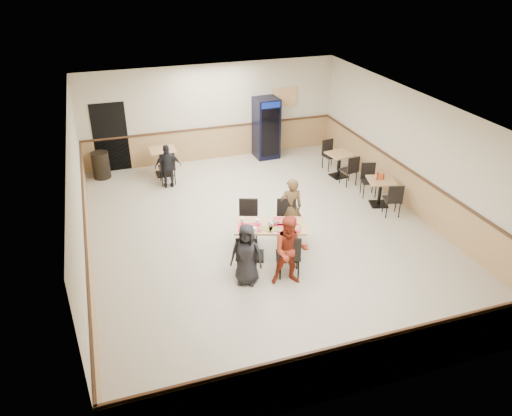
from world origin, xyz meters
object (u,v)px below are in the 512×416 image
object	(u,v)px
main_table	(270,236)
side_table_far	(339,161)
side_table_near	(380,188)
trash_bin	(101,165)
diner_woman_right	(290,251)
lone_diner	(168,166)
diner_woman_left	(247,254)
diner_man_opposite	(291,208)
back_table	(163,158)
pepsi_cooler	(266,128)

from	to	relation	value
main_table	side_table_far	bearing A→B (deg)	64.15
side_table_near	trash_bin	distance (m)	7.99
diner_woman_right	lone_diner	bearing A→B (deg)	120.76
diner_woman_left	diner_man_opposite	distance (m)	2.09
side_table_far	diner_woman_right	bearing A→B (deg)	-127.02
back_table	trash_bin	size ratio (longest dim) A/B	1.01
side_table_near	pepsi_cooler	xyz separation A→B (m)	(-1.69, 4.17, 0.48)
side_table_far	trash_bin	bearing A→B (deg)	162.27
lone_diner	side_table_far	world-z (taller)	lone_diner
main_table	trash_bin	distance (m)	6.45
diner_man_opposite	side_table_far	xyz separation A→B (m)	(2.64, 2.72, -0.26)
diner_woman_left	trash_bin	bearing A→B (deg)	138.82
side_table_near	trash_bin	size ratio (longest dim) A/B	1.06
diner_man_opposite	side_table_near	xyz separation A→B (m)	(2.82, 0.73, -0.26)
diner_woman_right	lone_diner	size ratio (longest dim) A/B	1.20
diner_woman_right	side_table_far	bearing A→B (deg)	67.49
diner_woman_right	lone_diner	xyz separation A→B (m)	(-1.55, 5.31, -0.12)
side_table_far	pepsi_cooler	distance (m)	2.69
side_table_near	side_table_far	distance (m)	2.00
lone_diner	side_table_near	distance (m)	5.83
pepsi_cooler	back_table	bearing A→B (deg)	-175.63
main_table	diner_woman_right	world-z (taller)	diner_woman_right
diner_woman_right	trash_bin	world-z (taller)	diner_woman_right
side_table_far	pepsi_cooler	bearing A→B (deg)	124.92
diner_woman_right	side_table_far	world-z (taller)	diner_woman_right
side_table_near	pepsi_cooler	size ratio (longest dim) A/B	0.43
side_table_near	trash_bin	world-z (taller)	trash_bin
main_table	diner_man_opposite	bearing A→B (deg)	62.10
main_table	back_table	xyz separation A→B (m)	(-1.49, 5.22, -0.01)
main_table	side_table_far	distance (m)	4.84
lone_diner	diner_woman_left	bearing A→B (deg)	101.17
main_table	diner_woman_right	size ratio (longest dim) A/B	1.12
pepsi_cooler	trash_bin	size ratio (longest dim) A/B	2.44
pepsi_cooler	side_table_far	bearing A→B (deg)	-57.35
pepsi_cooler	diner_woman_right	bearing A→B (deg)	-107.71
main_table	pepsi_cooler	world-z (taller)	pepsi_cooler
trash_bin	pepsi_cooler	bearing A→B (deg)	0.48
back_table	pepsi_cooler	distance (m)	3.42
diner_man_opposite	pepsi_cooler	xyz separation A→B (m)	(1.12, 4.89, 0.22)
side_table_near	diner_woman_left	bearing A→B (deg)	-153.57
main_table	side_table_near	distance (m)	3.86
diner_woman_left	pepsi_cooler	xyz separation A→B (m)	(2.65, 6.33, 0.30)
pepsi_cooler	trash_bin	distance (m)	5.18
diner_woman_right	side_table_near	size ratio (longest dim) A/B	1.81
lone_diner	pepsi_cooler	bearing A→B (deg)	-156.00
diner_man_opposite	trash_bin	bearing A→B (deg)	-44.01
trash_bin	lone_diner	bearing A→B (deg)	-35.21
lone_diner	trash_bin	size ratio (longest dim) A/B	1.60
main_table	lone_diner	distance (m)	4.56
side_table_far	pepsi_cooler	xyz separation A→B (m)	(-1.52, 2.17, 0.48)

